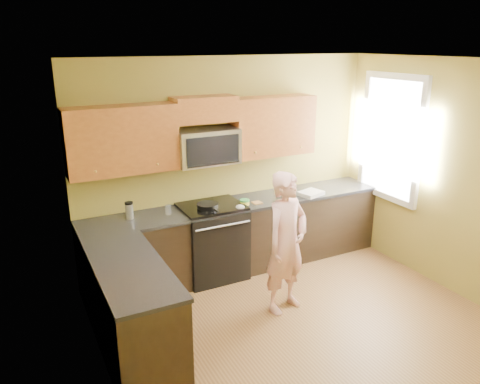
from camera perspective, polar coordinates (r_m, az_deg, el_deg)
floor at (r=5.02m, az=9.25°, el=-17.03°), size 4.00×4.00×0.00m
ceiling at (r=4.13m, az=11.18°, el=15.42°), size 4.00×4.00×0.00m
wall_back at (r=6.02m, az=-1.35°, el=3.46°), size 4.00×0.00×4.00m
wall_left at (r=3.63m, az=-16.28°, el=-7.43°), size 0.00×4.00×4.00m
wall_right at (r=5.78m, az=26.18°, el=0.95°), size 0.00×4.00×4.00m
cabinet_back_run at (r=6.07m, az=-0.04°, el=-5.53°), size 4.00×0.60×0.88m
cabinet_left_run at (r=4.63m, az=-13.07°, el=-14.10°), size 0.60×1.60×0.88m
countertop_back at (r=5.89m, az=-0.00°, el=-1.46°), size 4.00×0.62×0.04m
countertop_left at (r=4.41m, az=-13.37°, el=-8.99°), size 0.62×1.60×0.04m
stove at (r=5.88m, az=-3.42°, el=-6.00°), size 0.76×0.65×0.95m
microwave at (r=5.66m, az=-4.12°, el=3.51°), size 0.76×0.40×0.42m
upper_cab_left at (r=5.40m, az=-13.97°, el=2.30°), size 1.22×0.33×0.75m
upper_cab_right at (r=6.11m, az=3.90°, el=4.59°), size 1.12×0.33×0.75m
upper_cab_over_mw at (r=5.57m, az=-4.42°, el=10.08°), size 0.76×0.33×0.30m
window at (r=6.46m, az=18.02°, el=6.30°), size 0.06×1.06×1.66m
woman at (r=5.07m, az=5.71°, el=-6.22°), size 0.66×0.53×1.58m
frying_pan at (r=5.62m, az=-3.98°, el=-1.96°), size 0.29×0.47×0.06m
butter_tub at (r=5.80m, az=0.57°, el=-1.58°), size 0.16×0.16×0.09m
toast_slice at (r=5.85m, az=2.12°, el=-1.33°), size 0.11×0.11×0.01m
napkin_a at (r=5.62m, az=0.03°, el=-1.89°), size 0.11×0.12×0.06m
napkin_b at (r=6.04m, az=5.58°, el=-0.52°), size 0.15×0.16×0.07m
dish_towel at (r=6.22m, az=8.67°, el=-0.16°), size 0.35×0.31×0.05m
travel_mug at (r=5.50m, az=-13.32°, el=-3.19°), size 0.11×0.11×0.20m
glass_c at (r=5.52m, az=-8.79°, el=-2.17°), size 0.08×0.08×0.12m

